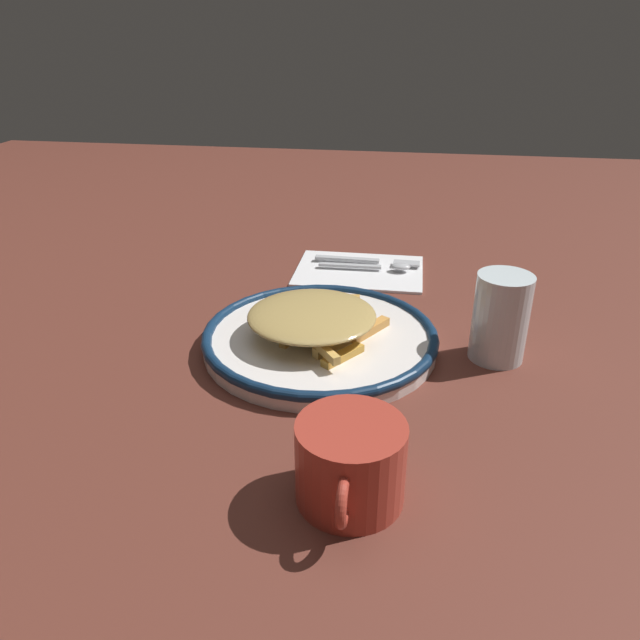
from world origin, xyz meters
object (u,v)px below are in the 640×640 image
Objects in this scene: fries_heap at (314,317)px; spoon at (380,266)px; napkin at (359,270)px; plate at (320,338)px; fork at (368,261)px; water_glass at (500,318)px; coffee_mug at (350,463)px.

spoon is (-0.27, 0.07, -0.03)m from fries_heap.
fries_heap is 1.04× the size of napkin.
plate is 0.30m from fork.
napkin is (-0.27, 0.02, -0.01)m from plate.
water_glass reaches higher than plate.
spoon is 1.26× the size of coffee_mug.
plate is 2.73× the size of water_glass.
plate is 1.38× the size of fries_heap.
fork is 1.16× the size of spoon.
fork is 1.46× the size of coffee_mug.
plate is at bearing 125.30° from fries_heap.
napkin is at bearing 173.54° from fries_heap.
fries_heap is 0.23m from water_glass.
fries_heap is 0.27m from coffee_mug.
fries_heap is at bearing -163.91° from coffee_mug.
coffee_mug is (0.27, -0.15, -0.02)m from water_glass.
fries_heap is 0.28m from spoon.
plate is at bearing -7.03° from fork.
coffee_mug reaches higher than fork.
fork is at bearing -147.17° from water_glass.
fries_heap is 1.97× the size of water_glass.
fork is at bearing 172.97° from plate.
water_glass reaches higher than coffee_mug.
coffee_mug is at bearing 16.09° from fries_heap.
coffee_mug reaches higher than napkin.
fries_heap is at bearing -6.46° from napkin.
fork is (-0.29, 0.04, -0.00)m from plate.
spoon reaches higher than napkin.
water_glass is (0.26, 0.20, 0.05)m from napkin.
fork is at bearing 156.24° from napkin.
water_glass is (0.26, 0.16, 0.04)m from spoon.
fork is at bearing -176.72° from coffee_mug.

